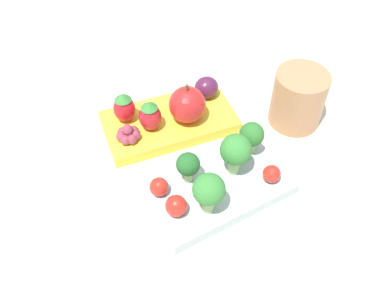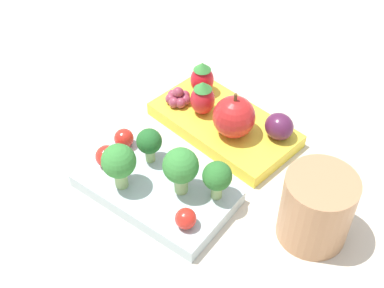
{
  "view_description": "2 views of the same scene",
  "coord_description": "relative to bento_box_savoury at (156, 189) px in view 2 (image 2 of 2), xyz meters",
  "views": [
    {
      "loc": [
        0.15,
        0.37,
        0.48
      ],
      "look_at": [
        0.0,
        0.0,
        0.03
      ],
      "focal_mm": 40.0,
      "sensor_mm": 36.0,
      "label": 1
    },
    {
      "loc": [
        -0.33,
        0.34,
        0.5
      ],
      "look_at": [
        0.0,
        0.0,
        0.03
      ],
      "focal_mm": 50.0,
      "sensor_mm": 36.0,
      "label": 2
    }
  ],
  "objects": [
    {
      "name": "ground_plane",
      "position": [
        0.01,
        -0.07,
        -0.01
      ],
      "size": [
        4.0,
        4.0,
        0.0
      ],
      "primitive_type": "plane",
      "color": "beige"
    },
    {
      "name": "bento_box_savoury",
      "position": [
        0.0,
        0.0,
        0.0
      ],
      "size": [
        0.2,
        0.13,
        0.02
      ],
      "color": "silver",
      "rests_on": "ground_plane"
    },
    {
      "name": "bento_box_fruit",
      "position": [
        0.02,
        -0.14,
        0.0
      ],
      "size": [
        0.2,
        0.11,
        0.02
      ],
      "color": "yellow",
      "rests_on": "ground_plane"
    },
    {
      "name": "broccoli_floret_0",
      "position": [
        0.03,
        -0.02,
        0.04
      ],
      "size": [
        0.03,
        0.03,
        0.05
      ],
      "color": "#93B770",
      "rests_on": "bento_box_savoury"
    },
    {
      "name": "broccoli_floret_1",
      "position": [
        -0.03,
        -0.01,
        0.05
      ],
      "size": [
        0.04,
        0.04,
        0.06
      ],
      "color": "#93B770",
      "rests_on": "bento_box_savoury"
    },
    {
      "name": "broccoli_floret_2",
      "position": [
        0.03,
        0.03,
        0.05
      ],
      "size": [
        0.04,
        0.04,
        0.06
      ],
      "color": "#93B770",
      "rests_on": "bento_box_savoury"
    },
    {
      "name": "broccoli_floret_3",
      "position": [
        -0.06,
        -0.04,
        0.04
      ],
      "size": [
        0.03,
        0.03,
        0.05
      ],
      "color": "#93B770",
      "rests_on": "bento_box_savoury"
    },
    {
      "name": "cherry_tomato_0",
      "position": [
        0.07,
        0.02,
        0.02
      ],
      "size": [
        0.03,
        0.03,
        0.03
      ],
      "color": "red",
      "rests_on": "bento_box_savoury"
    },
    {
      "name": "cherry_tomato_1",
      "position": [
        -0.07,
        0.02,
        0.02
      ],
      "size": [
        0.02,
        0.02,
        0.02
      ],
      "color": "red",
      "rests_on": "bento_box_savoury"
    },
    {
      "name": "cherry_tomato_2",
      "position": [
        0.08,
        -0.02,
        0.02
      ],
      "size": [
        0.02,
        0.02,
        0.02
      ],
      "color": "red",
      "rests_on": "bento_box_savoury"
    },
    {
      "name": "apple",
      "position": [
        -0.01,
        -0.13,
        0.04
      ],
      "size": [
        0.06,
        0.06,
        0.06
      ],
      "color": "red",
      "rests_on": "bento_box_fruit"
    },
    {
      "name": "strawberry_0",
      "position": [
        0.05,
        -0.13,
        0.03
      ],
      "size": [
        0.03,
        0.03,
        0.05
      ],
      "color": "red",
      "rests_on": "bento_box_fruit"
    },
    {
      "name": "strawberry_1",
      "position": [
        0.08,
        -0.16,
        0.03
      ],
      "size": [
        0.03,
        0.03,
        0.05
      ],
      "color": "red",
      "rests_on": "bento_box_fruit"
    },
    {
      "name": "plum",
      "position": [
        -0.05,
        -0.17,
        0.03
      ],
      "size": [
        0.04,
        0.04,
        0.03
      ],
      "color": "#511E42",
      "rests_on": "bento_box_fruit"
    },
    {
      "name": "grape_cluster",
      "position": [
        0.09,
        -0.12,
        0.02
      ],
      "size": [
        0.03,
        0.04,
        0.03
      ],
      "color": "#93384C",
      "rests_on": "bento_box_fruit"
    },
    {
      "name": "drinking_cup",
      "position": [
        -0.17,
        -0.08,
        0.03
      ],
      "size": [
        0.08,
        0.08,
        0.09
      ],
      "color": "tan",
      "rests_on": "ground_plane"
    }
  ]
}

